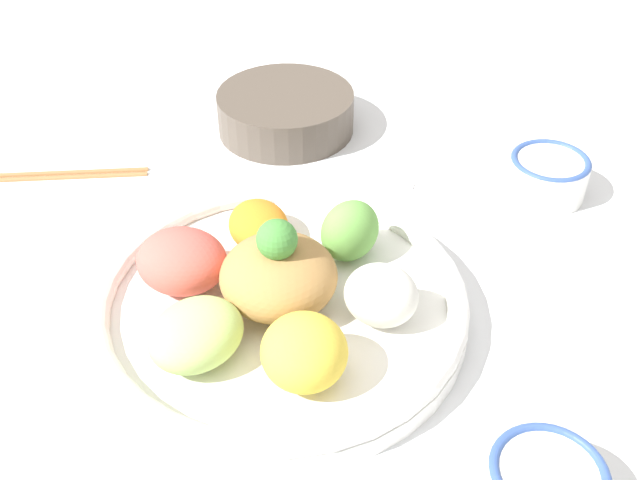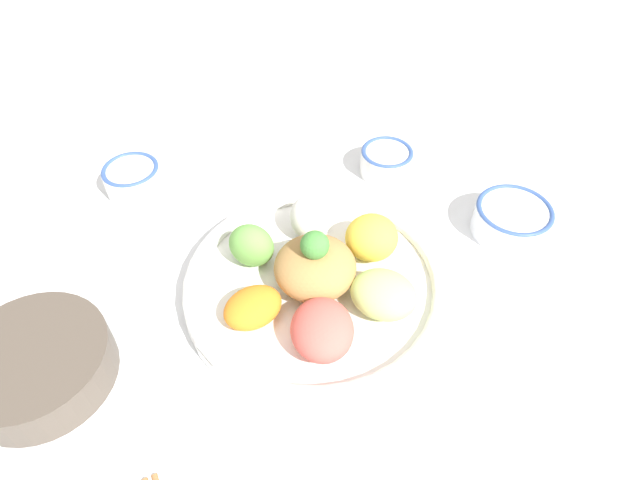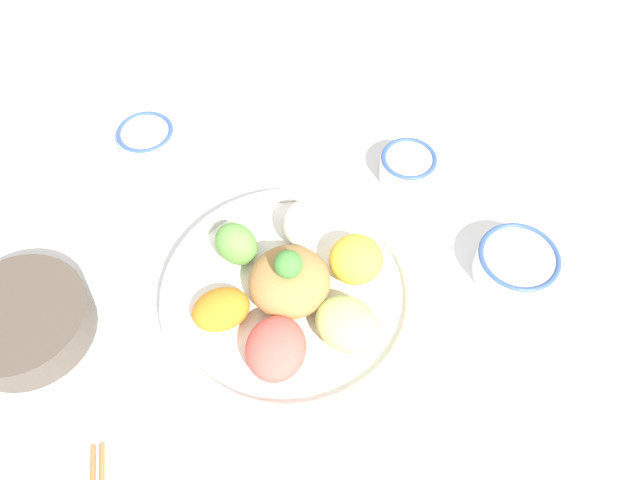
{
  "view_description": "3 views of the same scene",
  "coord_description": "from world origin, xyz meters",
  "views": [
    {
      "loc": [
        0.52,
        -0.01,
        0.49
      ],
      "look_at": [
        0.02,
        0.03,
        0.08
      ],
      "focal_mm": 42.0,
      "sensor_mm": 36.0,
      "label": 1
    },
    {
      "loc": [
        -0.15,
        -0.41,
        0.57
      ],
      "look_at": [
        0.05,
        0.03,
        0.06
      ],
      "focal_mm": 30.0,
      "sensor_mm": 36.0,
      "label": 2
    },
    {
      "loc": [
        -0.01,
        -0.41,
        0.75
      ],
      "look_at": [
        0.07,
        0.04,
        0.07
      ],
      "focal_mm": 35.0,
      "sensor_mm": 36.0,
      "label": 3
    }
  ],
  "objects": [
    {
      "name": "ground_plane",
      "position": [
        0.0,
        0.0,
        0.0
      ],
      "size": [
        2.4,
        2.4,
        0.0
      ],
      "primitive_type": "plane",
      "color": "white"
    },
    {
      "name": "sauce_bowl_red",
      "position": [
        0.33,
        -0.02,
        0.03
      ],
      "size": [
        0.11,
        0.11,
        0.05
      ],
      "color": "white",
      "rests_on": "ground_plane"
    },
    {
      "name": "rice_bowl_blue",
      "position": [
        0.23,
        0.17,
        0.02
      ],
      "size": [
        0.08,
        0.08,
        0.05
      ],
      "color": "white",
      "rests_on": "ground_plane"
    },
    {
      "name": "side_serving_bowl",
      "position": [
        -0.32,
        0.01,
        0.03
      ],
      "size": [
        0.17,
        0.17,
        0.05
      ],
      "color": "#51473D",
      "rests_on": "ground_plane"
    },
    {
      "name": "salad_platter",
      "position": [
        0.03,
        -0.01,
        0.03
      ],
      "size": [
        0.34,
        0.34,
        0.11
      ],
      "color": "white",
      "rests_on": "ground_plane"
    },
    {
      "name": "serving_spoon_main",
      "position": [
        -0.18,
        0.14,
        0.0
      ],
      "size": [
        0.07,
        0.13,
        0.01
      ],
      "rotation": [
        0.0,
        0.0,
        4.36
      ],
      "color": "white",
      "rests_on": "ground_plane"
    },
    {
      "name": "sauce_bowl_dark",
      "position": [
        -0.15,
        0.3,
        0.03
      ],
      "size": [
        0.09,
        0.09,
        0.05
      ],
      "color": "white",
      "rests_on": "ground_plane"
    }
  ]
}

